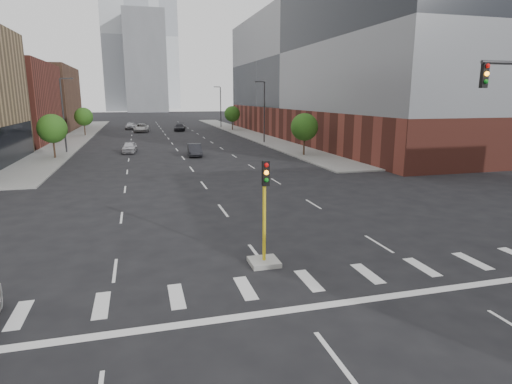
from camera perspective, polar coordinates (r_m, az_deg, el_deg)
name	(u,v)px	position (r m, az deg, el deg)	size (l,w,h in m)	color
sidewalk_left_far	(79,136)	(82.04, -22.58, 6.90)	(5.00, 92.00, 0.15)	gray
sidewalk_right_far	(244,132)	(83.76, -1.61, 7.94)	(5.00, 92.00, 0.15)	gray
building_left_far_b	(22,98)	(101.70, -28.78, 10.88)	(20.00, 24.00, 13.00)	brown
building_right_main	(348,71)	(75.47, 12.18, 15.47)	(24.00, 70.00, 22.00)	brown
tower_left	(126,37)	(228.88, -16.94, 19.14)	(22.00, 22.00, 70.00)	#B2B7BC
tower_right	(159,38)	(269.57, -12.77, 19.36)	(20.00, 20.00, 80.00)	#B2B7BC
tower_mid	(145,62)	(207.73, -14.54, 16.39)	(18.00, 18.00, 44.00)	slate
median_traffic_signal	(264,243)	(17.78, 1.12, -6.75)	(1.20, 1.20, 4.40)	#999993
streetlight_right_a	(264,109)	(64.75, 1.03, 10.96)	(1.60, 0.22, 9.07)	#2D2D30
streetlight_right_b	(220,105)	(98.82, -4.79, 11.48)	(1.60, 0.22, 9.07)	#2D2D30
streetlight_left	(64,112)	(57.80, -24.26, 9.67)	(1.60, 0.22, 9.07)	#2D2D30
tree_left_near	(52,129)	(53.05, -25.53, 7.64)	(3.20, 3.20, 4.85)	#382619
tree_left_far	(84,117)	(82.71, -21.99, 9.29)	(3.20, 3.20, 4.85)	#382619
tree_right_near	(304,127)	(50.83, 6.47, 8.61)	(3.20, 3.20, 4.85)	#382619
tree_right_far	(232,114)	(89.18, -3.19, 10.35)	(3.20, 3.20, 4.85)	#382619
car_near_left	(129,147)	(55.87, -16.52, 5.74)	(1.63, 4.05, 1.38)	silver
car_mid_right	(195,150)	(51.13, -8.19, 5.56)	(1.51, 4.33, 1.43)	#222227
car_far_left	(141,128)	(88.57, -15.04, 8.26)	(2.71, 5.87, 1.63)	silver
car_deep_right	(180,127)	(89.37, -10.13, 8.47)	(2.06, 5.06, 1.47)	black
car_distant	(130,126)	(96.74, -16.40, 8.48)	(1.80, 4.47, 1.52)	#B2B2B7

